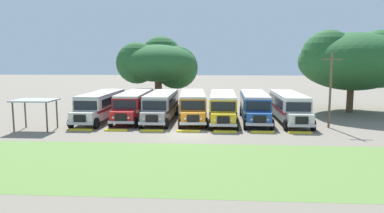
% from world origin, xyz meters
% --- Properties ---
extents(ground_plane, '(220.00, 220.00, 0.00)m').
position_xyz_m(ground_plane, '(0.00, 0.00, 0.00)').
color(ground_plane, slate).
extents(foreground_grass_strip, '(80.00, 10.68, 0.01)m').
position_xyz_m(foreground_grass_strip, '(0.00, -8.80, 0.00)').
color(foreground_grass_strip, olive).
rests_on(foreground_grass_strip, ground_plane).
extents(parked_bus_slot_0, '(2.79, 10.85, 2.82)m').
position_xyz_m(parked_bus_slot_0, '(-9.58, 6.72, 1.58)').
color(parked_bus_slot_0, silver).
rests_on(parked_bus_slot_0, ground_plane).
extents(parked_bus_slot_1, '(2.76, 10.85, 2.82)m').
position_xyz_m(parked_bus_slot_1, '(-6.21, 7.54, 1.58)').
color(parked_bus_slot_1, red).
rests_on(parked_bus_slot_1, ground_plane).
extents(parked_bus_slot_2, '(2.70, 10.84, 2.82)m').
position_xyz_m(parked_bus_slot_2, '(-3.28, 7.09, 1.58)').
color(parked_bus_slot_2, '#9E9993').
rests_on(parked_bus_slot_2, ground_plane).
extents(parked_bus_slot_3, '(3.35, 10.94, 2.82)m').
position_xyz_m(parked_bus_slot_3, '(-0.05, 7.36, 1.58)').
color(parked_bus_slot_3, orange).
rests_on(parked_bus_slot_3, ground_plane).
extents(parked_bus_slot_4, '(2.75, 10.85, 2.82)m').
position_xyz_m(parked_bus_slot_4, '(3.07, 6.81, 1.58)').
color(parked_bus_slot_4, yellow).
rests_on(parked_bus_slot_4, ground_plane).
extents(parked_bus_slot_5, '(2.89, 10.87, 2.82)m').
position_xyz_m(parked_bus_slot_5, '(6.32, 7.32, 1.58)').
color(parked_bus_slot_5, '#23519E').
rests_on(parked_bus_slot_5, ground_plane).
extents(parked_bus_slot_6, '(2.68, 10.84, 2.82)m').
position_xyz_m(parked_bus_slot_6, '(9.74, 7.01, 1.58)').
color(parked_bus_slot_6, silver).
rests_on(parked_bus_slot_6, ground_plane).
extents(curb_wheelstop_0, '(2.00, 0.36, 0.15)m').
position_xyz_m(curb_wheelstop_0, '(-9.56, 0.90, 0.07)').
color(curb_wheelstop_0, yellow).
rests_on(curb_wheelstop_0, ground_plane).
extents(curb_wheelstop_1, '(2.00, 0.36, 0.15)m').
position_xyz_m(curb_wheelstop_1, '(-6.37, 0.90, 0.07)').
color(curb_wheelstop_1, yellow).
rests_on(curb_wheelstop_1, ground_plane).
extents(curb_wheelstop_2, '(2.00, 0.36, 0.15)m').
position_xyz_m(curb_wheelstop_2, '(-3.19, 0.90, 0.07)').
color(curb_wheelstop_2, yellow).
rests_on(curb_wheelstop_2, ground_plane).
extents(curb_wheelstop_3, '(2.00, 0.36, 0.15)m').
position_xyz_m(curb_wheelstop_3, '(0.00, 0.90, 0.07)').
color(curb_wheelstop_3, yellow).
rests_on(curb_wheelstop_3, ground_plane).
extents(curb_wheelstop_4, '(2.00, 0.36, 0.15)m').
position_xyz_m(curb_wheelstop_4, '(3.19, 0.90, 0.07)').
color(curb_wheelstop_4, yellow).
rests_on(curb_wheelstop_4, ground_plane).
extents(curb_wheelstop_5, '(2.00, 0.36, 0.15)m').
position_xyz_m(curb_wheelstop_5, '(6.37, 0.90, 0.07)').
color(curb_wheelstop_5, yellow).
rests_on(curb_wheelstop_5, ground_plane).
extents(curb_wheelstop_6, '(2.00, 0.36, 0.15)m').
position_xyz_m(curb_wheelstop_6, '(9.56, 0.90, 0.07)').
color(curb_wheelstop_6, yellow).
rests_on(curb_wheelstop_6, ground_plane).
extents(broad_shade_tree, '(10.82, 10.51, 9.51)m').
position_xyz_m(broad_shade_tree, '(-5.47, 19.56, 5.75)').
color(broad_shade_tree, brown).
rests_on(broad_shade_tree, ground_plane).
extents(secondary_tree, '(13.32, 12.74, 9.76)m').
position_xyz_m(secondary_tree, '(18.49, 14.32, 6.06)').
color(secondary_tree, brown).
rests_on(secondary_tree, ground_plane).
extents(utility_pole, '(1.80, 0.20, 6.86)m').
position_xyz_m(utility_pole, '(12.79, 3.82, 3.67)').
color(utility_pole, brown).
rests_on(utility_pole, ground_plane).
extents(waiting_shelter, '(3.60, 2.60, 2.72)m').
position_xyz_m(waiting_shelter, '(-13.67, 1.00, 2.45)').
color(waiting_shelter, brown).
rests_on(waiting_shelter, ground_plane).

